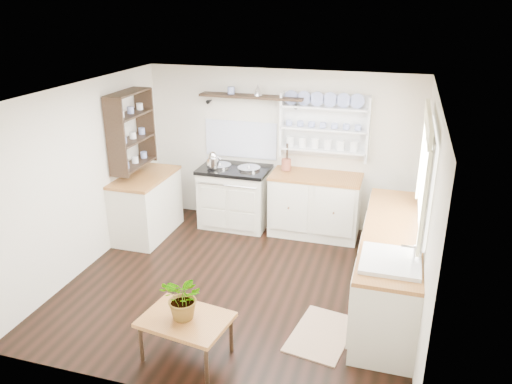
% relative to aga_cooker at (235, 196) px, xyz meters
% --- Properties ---
extents(floor, '(4.00, 3.80, 0.01)m').
position_rel_aga_cooker_xyz_m(floor, '(0.60, -1.57, -0.46)').
color(floor, black).
rests_on(floor, ground).
extents(wall_back, '(4.00, 0.02, 2.30)m').
position_rel_aga_cooker_xyz_m(wall_back, '(0.60, 0.33, 0.69)').
color(wall_back, silver).
rests_on(wall_back, ground).
extents(wall_right, '(0.02, 3.80, 2.30)m').
position_rel_aga_cooker_xyz_m(wall_right, '(2.60, -1.57, 0.69)').
color(wall_right, silver).
rests_on(wall_right, ground).
extents(wall_left, '(0.02, 3.80, 2.30)m').
position_rel_aga_cooker_xyz_m(wall_left, '(-1.40, -1.57, 0.69)').
color(wall_left, silver).
rests_on(wall_left, ground).
extents(ceiling, '(4.00, 3.80, 0.01)m').
position_rel_aga_cooker_xyz_m(ceiling, '(0.60, -1.57, 1.84)').
color(ceiling, white).
rests_on(ceiling, wall_back).
extents(window, '(0.08, 1.55, 1.22)m').
position_rel_aga_cooker_xyz_m(window, '(2.55, -1.42, 1.10)').
color(window, white).
rests_on(window, wall_right).
extents(aga_cooker, '(1.01, 0.70, 0.94)m').
position_rel_aga_cooker_xyz_m(aga_cooker, '(0.00, 0.00, 0.00)').
color(aga_cooker, silver).
rests_on(aga_cooker, floor).
extents(back_cabinets, '(1.27, 0.63, 0.90)m').
position_rel_aga_cooker_xyz_m(back_cabinets, '(1.20, 0.03, -0.00)').
color(back_cabinets, beige).
rests_on(back_cabinets, floor).
extents(right_cabinets, '(0.62, 2.43, 0.90)m').
position_rel_aga_cooker_xyz_m(right_cabinets, '(2.30, -1.47, -0.00)').
color(right_cabinets, beige).
rests_on(right_cabinets, floor).
extents(belfast_sink, '(0.55, 0.60, 0.45)m').
position_rel_aga_cooker_xyz_m(belfast_sink, '(2.30, -2.22, 0.34)').
color(belfast_sink, white).
rests_on(belfast_sink, right_cabinets).
extents(left_cabinets, '(0.62, 1.13, 0.90)m').
position_rel_aga_cooker_xyz_m(left_cabinets, '(-1.10, -0.67, -0.00)').
color(left_cabinets, beige).
rests_on(left_cabinets, floor).
extents(plate_rack, '(1.20, 0.22, 0.90)m').
position_rel_aga_cooker_xyz_m(plate_rack, '(1.25, 0.29, 1.09)').
color(plate_rack, white).
rests_on(plate_rack, wall_back).
extents(high_shelf, '(1.50, 0.29, 0.16)m').
position_rel_aga_cooker_xyz_m(high_shelf, '(0.20, 0.21, 1.45)').
color(high_shelf, black).
rests_on(high_shelf, wall_back).
extents(left_shelving, '(0.28, 0.80, 1.05)m').
position_rel_aga_cooker_xyz_m(left_shelving, '(-1.24, -0.67, 1.09)').
color(left_shelving, black).
rests_on(left_shelving, wall_left).
extents(kettle, '(0.19, 0.19, 0.23)m').
position_rel_aga_cooker_xyz_m(kettle, '(-0.28, -0.12, 0.58)').
color(kettle, silver).
rests_on(kettle, aga_cooker).
extents(utensil_crock, '(0.14, 0.14, 0.16)m').
position_rel_aga_cooker_xyz_m(utensil_crock, '(0.75, 0.11, 0.53)').
color(utensil_crock, brown).
rests_on(utensil_crock, back_cabinets).
extents(center_table, '(0.88, 0.68, 0.44)m').
position_rel_aga_cooker_xyz_m(center_table, '(0.52, -2.97, -0.07)').
color(center_table, brown).
rests_on(center_table, floor).
extents(potted_plant, '(0.49, 0.45, 0.44)m').
position_rel_aga_cooker_xyz_m(potted_plant, '(0.52, -2.97, 0.20)').
color(potted_plant, '#3F7233').
rests_on(potted_plant, center_table).
extents(floor_rug, '(0.68, 0.93, 0.02)m').
position_rel_aga_cooker_xyz_m(floor_rug, '(1.70, -2.28, -0.45)').
color(floor_rug, '#8A6E50').
rests_on(floor_rug, floor).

